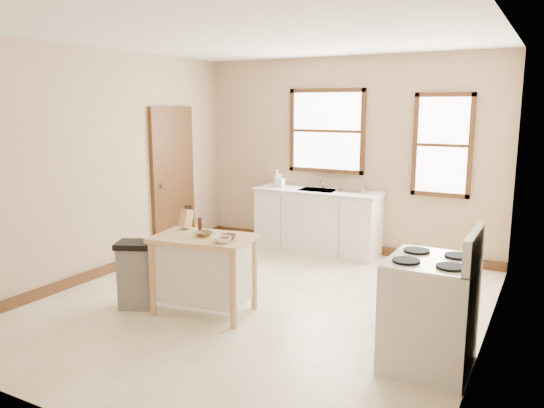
{
  "coord_description": "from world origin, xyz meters",
  "views": [
    {
      "loc": [
        2.73,
        -4.73,
        2.11
      ],
      "look_at": [
        -0.07,
        0.4,
        1.03
      ],
      "focal_mm": 35.0,
      "sensor_mm": 36.0,
      "label": 1
    }
  ],
  "objects": [
    {
      "name": "bowl_c",
      "position": [
        -0.07,
        -0.61,
        0.84
      ],
      "size": [
        0.21,
        0.21,
        0.06
      ],
      "primitive_type": "imported",
      "rotation": [
        0.0,
        0.0,
        -0.21
      ],
      "color": "white",
      "rests_on": "kitchen_island"
    },
    {
      "name": "kitchen_island",
      "position": [
        -0.38,
        -0.5,
        0.41
      ],
      "size": [
        1.08,
        0.77,
        0.81
      ],
      "primitive_type": null,
      "rotation": [
        0.0,
        0.0,
        0.15
      ],
      "color": "tan",
      "rests_on": "ground"
    },
    {
      "name": "trash_bin",
      "position": [
        -1.1,
        -0.72,
        0.36
      ],
      "size": [
        0.46,
        0.43,
        0.72
      ],
      "primitive_type": null,
      "rotation": [
        0.0,
        0.0,
        0.43
      ],
      "color": "slate",
      "rests_on": "ground"
    },
    {
      "name": "pepper_grinder",
      "position": [
        -0.52,
        -0.35,
        0.89
      ],
      "size": [
        0.06,
        0.06,
        0.15
      ],
      "primitive_type": "cylinder",
      "rotation": [
        0.0,
        0.0,
        0.47
      ],
      "color": "#3C1B10",
      "rests_on": "kitchen_island"
    },
    {
      "name": "baseboard_back",
      "position": [
        0.0,
        2.47,
        0.06
      ],
      "size": [
        4.5,
        0.04,
        0.12
      ],
      "primitive_type": "cube",
      "color": "#3B2110",
      "rests_on": "ground"
    },
    {
      "name": "wall_left",
      "position": [
        -2.25,
        0.0,
        1.4
      ],
      "size": [
        0.04,
        5.0,
        2.8
      ],
      "primitive_type": "cube",
      "color": "tan",
      "rests_on": "ground"
    },
    {
      "name": "baseboard_left",
      "position": [
        -2.22,
        0.0,
        0.06
      ],
      "size": [
        0.04,
        5.0,
        0.12
      ],
      "primitive_type": "cube",
      "color": "#3B2110",
      "rests_on": "ground"
    },
    {
      "name": "bowl_a",
      "position": [
        -0.38,
        -0.49,
        0.83
      ],
      "size": [
        0.22,
        0.22,
        0.04
      ],
      "primitive_type": "imported",
      "rotation": [
        0.0,
        0.0,
        -0.27
      ],
      "color": "brown",
      "rests_on": "kitchen_island"
    },
    {
      "name": "ceiling",
      "position": [
        0.0,
        0.0,
        2.8
      ],
      "size": [
        5.0,
        5.0,
        0.0
      ],
      "primitive_type": "plane",
      "rotation": [
        3.14,
        0.0,
        0.0
      ],
      "color": "white",
      "rests_on": "ground"
    },
    {
      "name": "wall_right",
      "position": [
        2.25,
        0.0,
        1.4
      ],
      "size": [
        0.04,
        5.0,
        2.8
      ],
      "primitive_type": "cube",
      "color": "tan",
      "rests_on": "ground"
    },
    {
      "name": "soap_bottle_a",
      "position": [
        -0.96,
        2.18,
        1.05
      ],
      "size": [
        0.13,
        0.13,
        0.26
      ],
      "primitive_type": "imported",
      "rotation": [
        0.0,
        0.0,
        0.31
      ],
      "color": "#B2B2B2",
      "rests_on": "sink_counter"
    },
    {
      "name": "wall_back",
      "position": [
        0.0,
        2.5,
        1.4
      ],
      "size": [
        4.5,
        0.04,
        2.8
      ],
      "primitive_type": "cube",
      "color": "tan",
      "rests_on": "ground"
    },
    {
      "name": "knife_block",
      "position": [
        -0.74,
        -0.31,
        0.91
      ],
      "size": [
        0.12,
        0.12,
        0.2
      ],
      "primitive_type": null,
      "rotation": [
        0.0,
        0.0,
        -0.19
      ],
      "color": "tan",
      "rests_on": "kitchen_island"
    },
    {
      "name": "soap_bottle_b",
      "position": [
        -0.89,
        2.17,
        1.02
      ],
      "size": [
        0.1,
        0.1,
        0.19
      ],
      "primitive_type": "imported",
      "rotation": [
        0.0,
        0.0,
        -0.15
      ],
      "color": "#B2B2B2",
      "rests_on": "sink_counter"
    },
    {
      "name": "door_left",
      "position": [
        -2.21,
        1.3,
        1.05
      ],
      "size": [
        0.06,
        0.9,
        2.1
      ],
      "primitive_type": "cube",
      "color": "#3B2110",
      "rests_on": "ground"
    },
    {
      "name": "faucet",
      "position": [
        -0.3,
        2.38,
        1.03
      ],
      "size": [
        0.03,
        0.03,
        0.22
      ],
      "primitive_type": "cylinder",
      "color": "silver",
      "rests_on": "sink_counter"
    },
    {
      "name": "dish_rack",
      "position": [
        0.22,
        2.23,
        0.97
      ],
      "size": [
        0.41,
        0.31,
        0.1
      ],
      "primitive_type": null,
      "rotation": [
        0.0,
        0.0,
        0.02
      ],
      "color": "silver",
      "rests_on": "sink_counter"
    },
    {
      "name": "sink_counter",
      "position": [
        -0.3,
        2.2,
        0.46
      ],
      "size": [
        1.86,
        0.62,
        0.92
      ],
      "primitive_type": null,
      "color": "white",
      "rests_on": "ground"
    },
    {
      "name": "bowl_b",
      "position": [
        -0.09,
        -0.47,
        0.83
      ],
      "size": [
        0.24,
        0.24,
        0.04
      ],
      "primitive_type": "imported",
      "rotation": [
        0.0,
        0.0,
        0.66
      ],
      "color": "brown",
      "rests_on": "kitchen_island"
    },
    {
      "name": "window_side",
      "position": [
        1.35,
        2.48,
        1.6
      ],
      "size": [
        0.77,
        0.06,
        1.37
      ],
      "primitive_type": null,
      "color": "#3B2110",
      "rests_on": "wall_back"
    },
    {
      "name": "window_main",
      "position": [
        -0.3,
        2.48,
        1.75
      ],
      "size": [
        1.17,
        0.06,
        1.22
      ],
      "primitive_type": null,
      "color": "#3B2110",
      "rests_on": "wall_back"
    },
    {
      "name": "gas_stove",
      "position": [
        1.9,
        -0.56,
        0.59
      ],
      "size": [
        0.73,
        0.74,
        1.18
      ],
      "primitive_type": null,
      "color": "silver",
      "rests_on": "ground"
    },
    {
      "name": "floor",
      "position": [
        0.0,
        0.0,
        0.0
      ],
      "size": [
        5.0,
        5.0,
        0.0
      ],
      "primitive_type": "plane",
      "color": "beige",
      "rests_on": "ground"
    }
  ]
}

